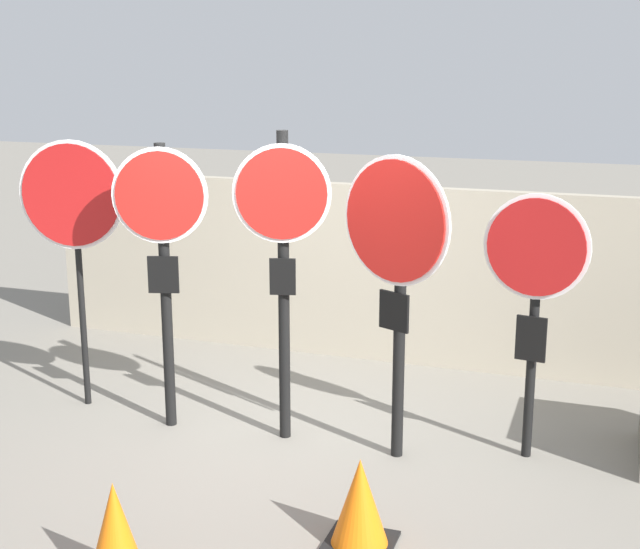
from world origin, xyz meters
name	(u,v)px	position (x,y,z in m)	size (l,w,h in m)	color
ground_plane	(290,441)	(0.00, 0.00, 0.00)	(40.00, 40.00, 0.00)	gray
fence_back	(365,273)	(0.00, 2.13, 0.88)	(6.85, 0.12, 1.77)	#A89E89
stop_sign_0	(73,209)	(-1.95, 0.12, 1.74)	(0.90, 0.19, 2.32)	black
stop_sign_1	(162,237)	(-1.04, -0.04, 1.60)	(0.73, 0.25, 2.33)	black
stop_sign_2	(283,238)	(-0.06, 0.04, 1.64)	(0.73, 0.23, 2.45)	black
stop_sign_3	(396,254)	(0.84, -0.02, 1.59)	(0.87, 0.42, 2.31)	black
stop_sign_4	(535,276)	(1.80, 0.30, 1.43)	(0.77, 0.18, 2.04)	black
traffic_cone_0	(115,534)	(-0.26, -2.14, 0.31)	(0.41, 0.41, 0.63)	black
traffic_cone_1	(360,503)	(0.96, -1.30, 0.29)	(0.43, 0.43, 0.59)	black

